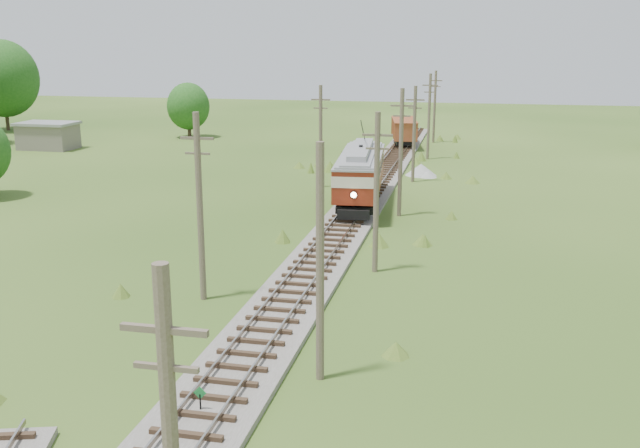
% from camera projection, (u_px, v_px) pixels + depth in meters
% --- Properties ---
extents(ground, '(260.00, 260.00, 0.00)m').
position_uv_depth(ground, '(189.00, 440.00, 22.25)').
color(ground, '#264414').
rests_on(ground, ground).
extents(railbed_main, '(3.60, 96.00, 0.57)m').
position_uv_depth(railbed_main, '(361.00, 202.00, 54.38)').
color(railbed_main, '#605B54').
rests_on(railbed_main, ground).
extents(switch_marker, '(0.45, 0.06, 1.08)m').
position_uv_depth(switch_marker, '(200.00, 399.00, 23.55)').
color(switch_marker, black).
rests_on(switch_marker, ground).
extents(streetcar, '(4.23, 13.27, 6.01)m').
position_uv_depth(streetcar, '(361.00, 170.00, 53.11)').
color(streetcar, black).
rests_on(streetcar, ground).
extents(gondola, '(3.93, 8.42, 2.69)m').
position_uv_depth(gondola, '(404.00, 130.00, 83.68)').
color(gondola, black).
rests_on(gondola, ground).
extents(gravel_pile, '(2.99, 3.17, 1.09)m').
position_uv_depth(gravel_pile, '(422.00, 170.00, 66.04)').
color(gravel_pile, gray).
rests_on(gravel_pile, ground).
extents(utility_pole_r_1, '(0.30, 0.30, 8.80)m').
position_uv_depth(utility_pole_r_1, '(320.00, 265.00, 25.25)').
color(utility_pole_r_1, brown).
rests_on(utility_pole_r_1, ground).
extents(utility_pole_r_2, '(1.60, 0.30, 8.60)m').
position_uv_depth(utility_pole_r_2, '(376.00, 192.00, 37.50)').
color(utility_pole_r_2, brown).
rests_on(utility_pole_r_2, ground).
extents(utility_pole_r_3, '(1.60, 0.30, 9.00)m').
position_uv_depth(utility_pole_r_3, '(401.00, 152.00, 49.77)').
color(utility_pole_r_3, brown).
rests_on(utility_pole_r_3, ground).
extents(utility_pole_r_4, '(1.60, 0.30, 8.40)m').
position_uv_depth(utility_pole_r_4, '(414.00, 133.00, 62.19)').
color(utility_pole_r_4, brown).
rests_on(utility_pole_r_4, ground).
extents(utility_pole_r_5, '(1.60, 0.30, 8.90)m').
position_uv_depth(utility_pole_r_5, '(429.00, 116.00, 74.34)').
color(utility_pole_r_5, brown).
rests_on(utility_pole_r_5, ground).
extents(utility_pole_r_6, '(1.60, 0.30, 8.70)m').
position_uv_depth(utility_pole_r_6, '(435.00, 106.00, 86.71)').
color(utility_pole_r_6, brown).
rests_on(utility_pole_r_6, ground).
extents(utility_pole_l_a, '(1.60, 0.30, 9.00)m').
position_uv_depth(utility_pole_l_a, '(200.00, 206.00, 33.32)').
color(utility_pole_l_a, brown).
rests_on(utility_pole_l_a, ground).
extents(utility_pole_l_b, '(1.60, 0.30, 8.60)m').
position_uv_depth(utility_pole_l_b, '(321.00, 135.00, 59.93)').
color(utility_pole_l_b, brown).
rests_on(utility_pole_l_b, ground).
extents(tree_left_5, '(9.66, 9.66, 12.44)m').
position_uv_depth(tree_left_5, '(3.00, 79.00, 98.30)').
color(tree_left_5, '#38281C').
rests_on(tree_left_5, ground).
extents(tree_mid_a, '(5.46, 5.46, 7.03)m').
position_uv_depth(tree_mid_a, '(188.00, 106.00, 91.39)').
color(tree_mid_a, '#38281C').
rests_on(tree_mid_a, ground).
extents(shed, '(6.40, 4.40, 3.10)m').
position_uv_depth(shed, '(48.00, 135.00, 82.18)').
color(shed, slate).
rests_on(shed, ground).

